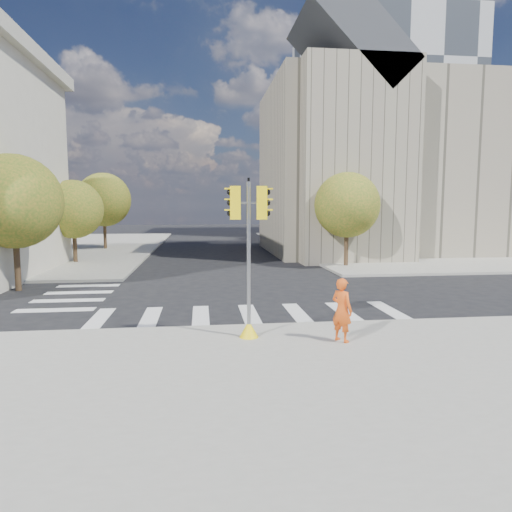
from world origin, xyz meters
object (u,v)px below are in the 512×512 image
(lamp_near, at_px, (337,198))
(photographer, at_px, (342,310))
(lamp_far, at_px, (297,200))
(traffic_signal, at_px, (249,271))

(lamp_near, relative_size, photographer, 4.43)
(lamp_near, height_order, photographer, lamp_near)
(lamp_near, distance_m, lamp_far, 14.00)
(lamp_near, bearing_deg, traffic_signal, -113.52)
(lamp_near, bearing_deg, lamp_far, 90.00)
(lamp_near, distance_m, traffic_signal, 21.40)
(traffic_signal, bearing_deg, lamp_near, 71.95)
(lamp_near, xyz_separation_m, traffic_signal, (-8.48, -19.49, -2.45))
(lamp_far, xyz_separation_m, photographer, (-5.89, -34.21, -3.51))
(traffic_signal, xyz_separation_m, photographer, (2.59, -0.72, -1.06))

